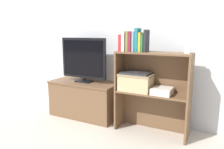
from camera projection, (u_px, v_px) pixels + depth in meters
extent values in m
plane|color=#BCB2A3|center=(107.00, 128.00, 2.59)|extent=(16.00, 16.00, 0.00)
cube|color=silver|center=(123.00, 25.00, 2.74)|extent=(10.00, 0.05, 2.40)
cube|color=brown|center=(85.00, 100.00, 2.93)|extent=(0.90, 0.40, 0.45)
cube|color=brown|center=(84.00, 82.00, 2.88)|extent=(0.92, 0.42, 0.02)
cube|color=black|center=(84.00, 81.00, 2.88)|extent=(0.22, 0.14, 0.02)
cylinder|color=black|center=(84.00, 79.00, 2.87)|extent=(0.04, 0.04, 0.04)
cube|color=black|center=(84.00, 58.00, 2.82)|extent=(0.65, 0.04, 0.52)
cube|color=black|center=(83.00, 58.00, 2.80)|extent=(0.60, 0.00, 0.46)
cube|color=brown|center=(120.00, 107.00, 2.62)|extent=(0.02, 0.27, 0.47)
cube|color=brown|center=(188.00, 119.00, 2.26)|extent=(0.02, 0.27, 0.47)
cube|color=brown|center=(155.00, 109.00, 2.55)|extent=(0.77, 0.02, 0.47)
cube|color=brown|center=(152.00, 93.00, 2.40)|extent=(0.77, 0.27, 0.02)
cube|color=brown|center=(120.00, 70.00, 2.53)|extent=(0.02, 0.27, 0.44)
cube|color=brown|center=(191.00, 76.00, 2.17)|extent=(0.02, 0.27, 0.44)
cube|color=brown|center=(156.00, 71.00, 2.46)|extent=(0.77, 0.02, 0.44)
cube|color=brown|center=(153.00, 53.00, 2.31)|extent=(0.77, 0.27, 0.02)
cube|color=#B22328|center=(122.00, 43.00, 2.43)|extent=(0.04, 0.12, 0.18)
cube|color=silver|center=(125.00, 41.00, 2.40)|extent=(0.03, 0.15, 0.22)
cube|color=olive|center=(128.00, 41.00, 2.39)|extent=(0.03, 0.12, 0.22)
cube|color=maroon|center=(132.00, 42.00, 2.37)|extent=(0.03, 0.15, 0.21)
cube|color=#709ECC|center=(135.00, 42.00, 2.35)|extent=(0.03, 0.13, 0.21)
cube|color=#1E7075|center=(138.00, 40.00, 2.33)|extent=(0.03, 0.12, 0.25)
cube|color=gold|center=(141.00, 42.00, 2.32)|extent=(0.03, 0.12, 0.20)
cube|color=#286638|center=(144.00, 43.00, 2.31)|extent=(0.02, 0.13, 0.18)
cube|color=#232328|center=(146.00, 41.00, 2.29)|extent=(0.02, 0.13, 0.23)
cube|color=white|center=(188.00, 48.00, 2.14)|extent=(0.05, 0.04, 0.11)
cylinder|color=silver|center=(188.00, 41.00, 2.13)|extent=(0.01, 0.01, 0.03)
cube|color=tan|center=(136.00, 82.00, 2.45)|extent=(0.35, 0.23, 0.19)
cube|color=#917E5B|center=(136.00, 75.00, 2.43)|extent=(0.36, 0.24, 0.02)
cube|color=#2D2D33|center=(136.00, 73.00, 2.43)|extent=(0.31, 0.22, 0.02)
cylinder|color=#99999E|center=(136.00, 72.00, 2.42)|extent=(0.02, 0.02, 0.00)
cube|color=silver|center=(162.00, 91.00, 2.32)|extent=(0.20, 0.22, 0.07)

